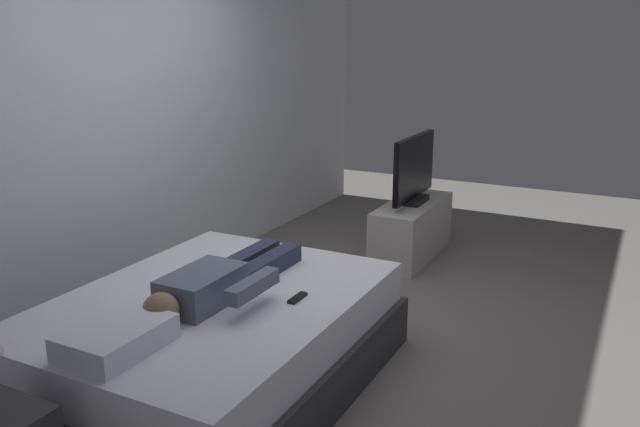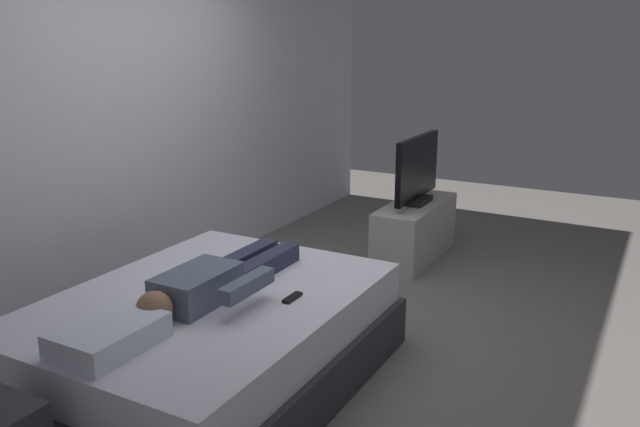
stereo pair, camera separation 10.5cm
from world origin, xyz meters
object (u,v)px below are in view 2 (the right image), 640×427
at_px(remote, 292,298).
at_px(tv, 417,171).
at_px(pillow, 109,336).
at_px(person, 215,281).
at_px(tv_stand, 415,230).
at_px(bed, 209,341).

bearing_deg(remote, tv, 4.70).
distance_m(pillow, person, 0.74).
xyz_separation_m(person, remote, (0.15, -0.40, -0.07)).
distance_m(pillow, tv, 3.32).
bearing_deg(tv_stand, bed, 174.64).
relative_size(person, tv_stand, 1.15).
bearing_deg(person, bed, 126.40).
distance_m(person, tv_stand, 2.61).
xyz_separation_m(bed, person, (0.03, -0.04, 0.36)).
relative_size(person, remote, 8.40).
height_order(bed, remote, remote).
xyz_separation_m(remote, tv_stand, (2.42, 0.20, -0.30)).
relative_size(bed, pillow, 4.27).
bearing_deg(remote, tv_stand, 4.70).
height_order(remote, tv, tv).
height_order(bed, tv, tv).
relative_size(pillow, tv, 0.55).
xyz_separation_m(bed, pillow, (-0.71, 0.00, 0.34)).
height_order(bed, pillow, pillow).
relative_size(pillow, person, 0.38).
height_order(remote, tv_stand, remote).
xyz_separation_m(person, tv, (2.58, -0.21, 0.16)).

